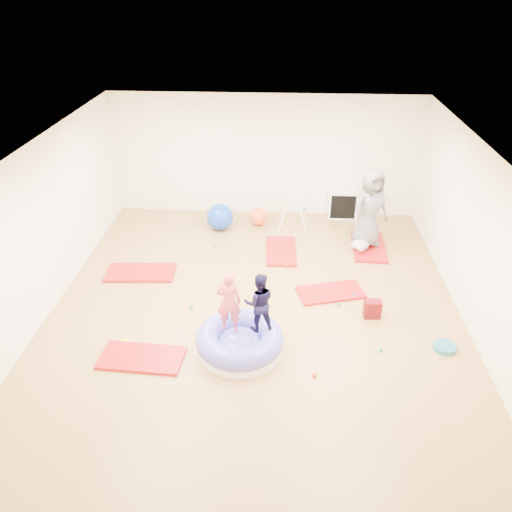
{
  "coord_description": "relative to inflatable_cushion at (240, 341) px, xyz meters",
  "views": [
    {
      "loc": [
        0.43,
        -6.98,
        5.12
      ],
      "look_at": [
        0.0,
        0.3,
        0.9
      ],
      "focal_mm": 35.0,
      "sensor_mm": 36.0,
      "label": 1
    }
  ],
  "objects": [
    {
      "name": "room",
      "position": [
        0.17,
        1.05,
        1.23
      ],
      "size": [
        7.01,
        8.01,
        2.81
      ],
      "color": "#A1704B",
      "rests_on": "ground"
    },
    {
      "name": "backpack",
      "position": [
        2.15,
        0.96,
        -0.0
      ],
      "size": [
        0.29,
        0.19,
        0.32
      ],
      "primitive_type": "cube",
      "rotation": [
        0.0,
        0.0,
        0.05
      ],
      "color": "#AC1116",
      "rests_on": "ground"
    },
    {
      "name": "ball_pit_balls",
      "position": [
        0.73,
        1.23,
        -0.13
      ],
      "size": [
        3.17,
        3.8,
        0.06
      ],
      "color": "green",
      "rests_on": "ground"
    },
    {
      "name": "adult_caregiver",
      "position": [
        2.37,
        3.45,
        0.71
      ],
      "size": [
        0.96,
        0.84,
        1.65
      ],
      "primitive_type": "imported",
      "rotation": [
        0.0,
        0.0,
        0.49
      ],
      "color": "slate",
      "rests_on": "gym_mat_rear_right"
    },
    {
      "name": "gym_mat_center_back",
      "position": [
        0.59,
        3.09,
        -0.14
      ],
      "size": [
        0.65,
        1.23,
        0.05
      ],
      "primitive_type": "cube",
      "rotation": [
        0.0,
        0.0,
        1.6
      ],
      "color": "#B20C00",
      "rests_on": "ground"
    },
    {
      "name": "gym_mat_front_left",
      "position": [
        -1.46,
        -0.31,
        -0.14
      ],
      "size": [
        1.28,
        0.69,
        0.05
      ],
      "primitive_type": "cube",
      "rotation": [
        0.0,
        0.0,
        -0.06
      ],
      "color": "#B20C00",
      "rests_on": "ground"
    },
    {
      "name": "gym_mat_rear_right",
      "position": [
        2.44,
        3.39,
        -0.14
      ],
      "size": [
        0.72,
        1.35,
        0.06
      ],
      "primitive_type": "cube",
      "rotation": [
        0.0,
        0.0,
        1.52
      ],
      "color": "#B20C00",
      "rests_on": "ground"
    },
    {
      "name": "gym_mat_mid_left",
      "position": [
        -2.1,
        2.08,
        -0.14
      ],
      "size": [
        1.35,
        0.73,
        0.05
      ],
      "primitive_type": "cube",
      "rotation": [
        0.0,
        0.0,
        0.06
      ],
      "color": "#B20C00",
      "rests_on": "ground"
    },
    {
      "name": "child_pink",
      "position": [
        -0.16,
        0.06,
        0.74
      ],
      "size": [
        0.37,
        0.25,
        1.02
      ],
      "primitive_type": "imported",
      "rotation": [
        0.0,
        0.0,
        3.15
      ],
      "color": "#E44E54",
      "rests_on": "inflatable_cushion"
    },
    {
      "name": "infant_play_gym",
      "position": [
        0.83,
        4.19,
        0.18
      ],
      "size": [
        0.67,
        0.64,
        0.51
      ],
      "rotation": [
        0.0,
        0.0,
        0.08
      ],
      "color": "white",
      "rests_on": "ground"
    },
    {
      "name": "cube_shelf",
      "position": [
        1.99,
        4.84,
        0.17
      ],
      "size": [
        0.66,
        0.33,
        0.66
      ],
      "color": "white",
      "rests_on": "ground"
    },
    {
      "name": "inflatable_cushion",
      "position": [
        0.0,
        0.0,
        0.0
      ],
      "size": [
        1.35,
        1.35,
        0.42
      ],
      "rotation": [
        0.0,
        0.0,
        0.37
      ],
      "color": "white",
      "rests_on": "ground"
    },
    {
      "name": "exercise_ball_orange",
      "position": [
        0.05,
        4.36,
        0.03
      ],
      "size": [
        0.4,
        0.4,
        0.4
      ],
      "primitive_type": "sphere",
      "color": "#FF5A2D",
      "rests_on": "ground"
    },
    {
      "name": "child_navy",
      "position": [
        0.29,
        0.11,
        0.71
      ],
      "size": [
        0.51,
        0.42,
        0.96
      ],
      "primitive_type": "imported",
      "rotation": [
        0.0,
        0.0,
        3.27
      ],
      "color": "black",
      "rests_on": "inflatable_cushion"
    },
    {
      "name": "infant",
      "position": [
        2.22,
        3.18,
        0.0
      ],
      "size": [
        0.37,
        0.37,
        0.22
      ],
      "color": "#ADC5D8",
      "rests_on": "gym_mat_rear_right"
    },
    {
      "name": "exercise_ball_blue",
      "position": [
        -0.8,
        4.07,
        0.13
      ],
      "size": [
        0.6,
        0.6,
        0.6
      ],
      "primitive_type": "sphere",
      "color": "#133EBC",
      "rests_on": "ground"
    },
    {
      "name": "balance_disc",
      "position": [
        3.16,
        0.2,
        -0.13
      ],
      "size": [
        0.35,
        0.35,
        0.08
      ],
      "primitive_type": "cylinder",
      "color": "#226A7C",
      "rests_on": "ground"
    },
    {
      "name": "yellow_toy",
      "position": [
        -1.83,
        -0.01,
        -0.15
      ],
      "size": [
        0.22,
        0.22,
        0.03
      ],
      "primitive_type": "cylinder",
      "color": "#FCF601",
      "rests_on": "ground"
    },
    {
      "name": "gym_mat_right",
      "position": [
        1.51,
        1.62,
        -0.14
      ],
      "size": [
        1.28,
        0.88,
        0.05
      ],
      "primitive_type": "cube",
      "rotation": [
        0.0,
        0.0,
        0.27
      ],
      "color": "#B20C00",
      "rests_on": "ground"
    }
  ]
}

